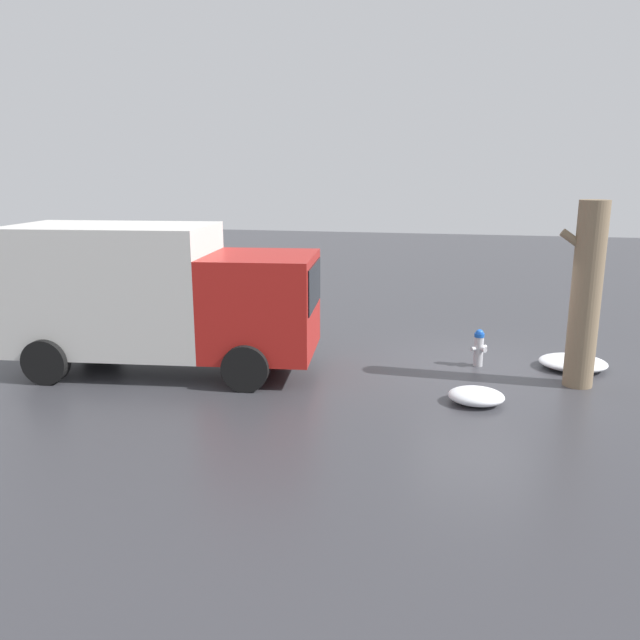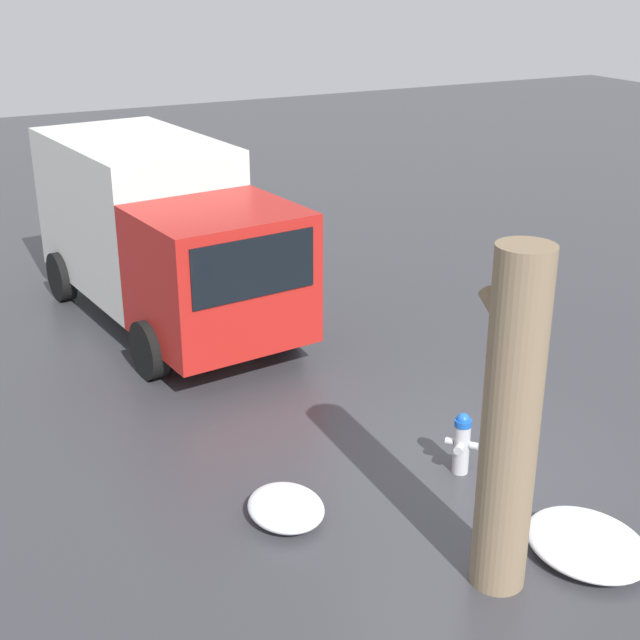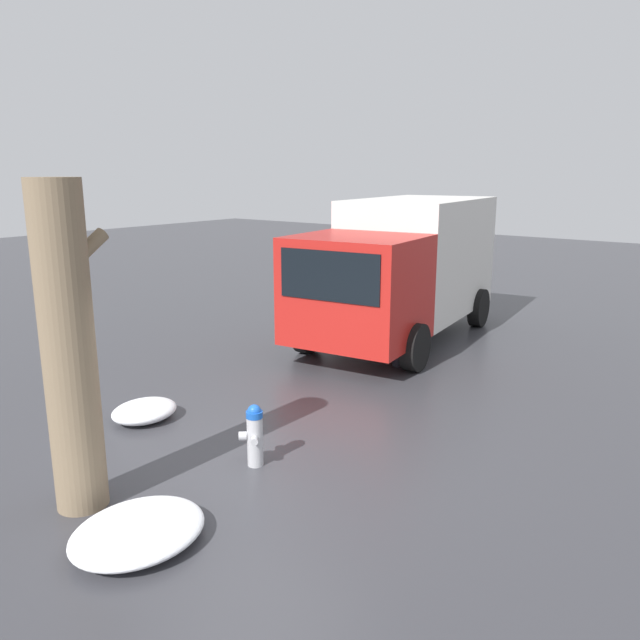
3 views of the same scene
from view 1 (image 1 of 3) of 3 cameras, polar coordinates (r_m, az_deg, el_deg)
name	(u,v)px [view 1 (image 1 of 3)]	position (r m, az deg, el deg)	size (l,w,h in m)	color
ground_plane	(478,366)	(13.84, 14.21, -4.07)	(60.00, 60.00, 0.00)	#38383D
fire_hydrant	(479,347)	(13.72, 14.32, -2.43)	(0.36, 0.35, 0.81)	#B7B7BC
tree_trunk	(586,295)	(12.78, 23.12, 2.12)	(0.84, 0.55, 3.56)	#7F6B51
delivery_truck	(158,294)	(13.26, -14.58, 2.36)	(6.38, 3.15, 3.01)	red
pedestrian	(260,318)	(13.62, -5.54, 0.20)	(0.38, 0.38, 1.77)	#23232D
snow_pile_by_hydrant	(476,396)	(11.59, 14.09, -6.76)	(1.00, 0.84, 0.28)	white
snow_pile_curbside	(573,363)	(14.24, 22.12, -3.62)	(1.39, 1.19, 0.27)	white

